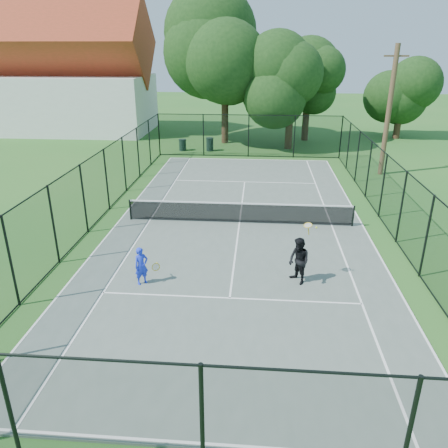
# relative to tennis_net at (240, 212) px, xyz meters

# --- Properties ---
(ground) EXTENTS (120.00, 120.00, 0.00)m
(ground) POSITION_rel_tennis_net_xyz_m (0.00, 0.00, -0.58)
(ground) COLOR #246021
(tennis_court) EXTENTS (11.00, 24.00, 0.06)m
(tennis_court) POSITION_rel_tennis_net_xyz_m (0.00, 0.00, -0.55)
(tennis_court) COLOR #55645A
(tennis_court) RESTS_ON ground
(tennis_net) EXTENTS (10.08, 0.08, 0.95)m
(tennis_net) POSITION_rel_tennis_net_xyz_m (0.00, 0.00, 0.00)
(tennis_net) COLOR black
(tennis_net) RESTS_ON tennis_court
(fence) EXTENTS (13.10, 26.10, 3.00)m
(fence) POSITION_rel_tennis_net_xyz_m (0.00, 0.00, 0.92)
(fence) COLOR black
(fence) RESTS_ON ground
(tree_near_left) EXTENTS (8.03, 8.03, 10.47)m
(tree_near_left) POSITION_rel_tennis_net_xyz_m (-2.07, 17.77, 5.86)
(tree_near_left) COLOR #332114
(tree_near_left) RESTS_ON ground
(tree_near_mid) EXTENTS (5.80, 5.80, 7.58)m
(tree_near_mid) POSITION_rel_tennis_net_xyz_m (3.04, 15.98, 4.09)
(tree_near_mid) COLOR #332114
(tree_near_mid) RESTS_ON ground
(tree_near_right) EXTENTS (5.15, 5.15, 7.10)m
(tree_near_right) POSITION_rel_tennis_net_xyz_m (4.62, 19.45, 3.93)
(tree_near_right) COLOR #332114
(tree_near_right) RESTS_ON ground
(tree_far_right) EXTENTS (4.54, 4.54, 6.01)m
(tree_far_right) POSITION_rel_tennis_net_xyz_m (12.61, 20.81, 3.14)
(tree_far_right) COLOR #332114
(tree_far_right) RESTS_ON ground
(building) EXTENTS (15.30, 8.15, 11.87)m
(building) POSITION_rel_tennis_net_xyz_m (-17.00, 22.00, 4.35)
(building) COLOR silver
(building) RESTS_ON ground
(trash_bin_left) EXTENTS (0.58, 0.58, 0.87)m
(trash_bin_left) POSITION_rel_tennis_net_xyz_m (-5.08, 14.57, -0.14)
(trash_bin_left) COLOR black
(trash_bin_left) RESTS_ON ground
(trash_bin_right) EXTENTS (0.58, 0.58, 1.00)m
(trash_bin_right) POSITION_rel_tennis_net_xyz_m (-2.98, 14.62, -0.07)
(trash_bin_right) COLOR black
(trash_bin_right) RESTS_ON ground
(utility_pole) EXTENTS (1.40, 0.30, 7.62)m
(utility_pole) POSITION_rel_tennis_net_xyz_m (8.41, 9.00, 3.29)
(utility_pole) COLOR #4C3823
(utility_pole) RESTS_ON ground
(player_blue) EXTENTS (0.87, 0.54, 1.30)m
(player_blue) POSITION_rel_tennis_net_xyz_m (-2.98, -5.69, 0.13)
(player_blue) COLOR #1A32E0
(player_blue) RESTS_ON tennis_court
(player_black) EXTENTS (1.04, 0.98, 2.02)m
(player_black) POSITION_rel_tennis_net_xyz_m (2.21, -5.20, 0.29)
(player_black) COLOR black
(player_black) RESTS_ON tennis_court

